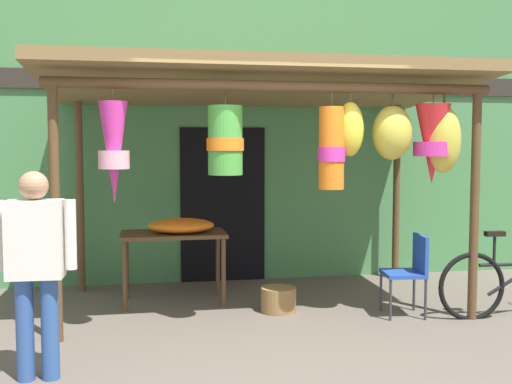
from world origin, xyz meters
TOP-DOWN VIEW (x-y plane):
  - ground_plane at (0.00, 0.00)m, footprint 30.00×30.00m
  - shop_facade at (-0.00, 2.44)m, footprint 10.82×0.29m
  - market_stall_canopy at (0.21, 0.84)m, footprint 4.54×2.43m
  - display_table at (-0.87, 1.30)m, footprint 1.16×0.66m
  - flower_heap_on_table at (-0.77, 1.23)m, footprint 0.73×0.51m
  - folding_chair at (1.52, 0.34)m, footprint 0.44×0.44m
  - wicker_basket_by_table at (0.21, 0.71)m, footprint 0.37×0.37m
  - vendor_in_orange at (-1.96, -0.80)m, footprint 0.59×0.23m

SIDE VIEW (x-z plane):
  - ground_plane at x=0.00m, z-range 0.00..0.00m
  - wicker_basket_by_table at x=0.21m, z-range 0.00..0.26m
  - folding_chair at x=1.52m, z-range 0.08..0.92m
  - display_table at x=-0.87m, z-range 0.30..1.09m
  - flower_heap_on_table at x=-0.77m, z-range 0.80..0.96m
  - vendor_in_orange at x=-1.96m, z-range 0.14..1.70m
  - shop_facade at x=0.00m, z-range 0.00..4.16m
  - market_stall_canopy at x=0.21m, z-range 0.93..3.52m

